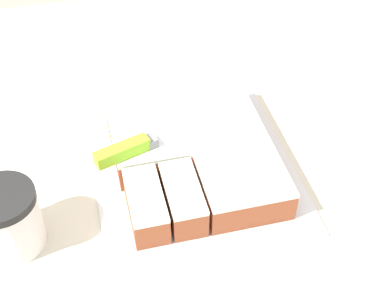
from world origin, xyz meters
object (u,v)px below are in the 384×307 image
(cake, at_px, (193,152))
(coffee_cup, at_px, (8,219))
(cake_board, at_px, (192,167))
(knife, at_px, (139,145))

(cake, relative_size, coffee_cup, 2.93)
(cake_board, xyz_separation_m, coffee_cup, (-0.29, -0.09, 0.05))
(cake_board, relative_size, coffee_cup, 3.70)
(knife, distance_m, coffee_cup, 0.23)
(coffee_cup, bearing_deg, cake, 16.70)
(cake, bearing_deg, coffee_cup, -163.30)
(cake_board, xyz_separation_m, cake, (0.00, 0.00, 0.03))
(cake, xyz_separation_m, coffee_cup, (-0.29, -0.09, 0.02))
(cake_board, bearing_deg, coffee_cup, -163.64)
(cake, distance_m, knife, 0.10)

